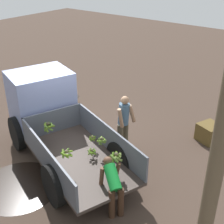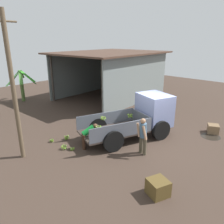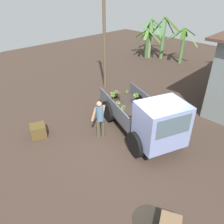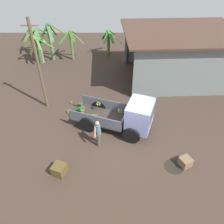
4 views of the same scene
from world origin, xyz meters
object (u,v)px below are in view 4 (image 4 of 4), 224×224
Objects in this scene: banana_bunch_on_ground_2 at (69,111)px; banana_bunch_on_ground_0 at (71,115)px; person_foreground_visitor at (98,132)px; banana_bunch_on_ground_3 at (81,104)px; wooden_crate_0 at (59,169)px; banana_bunch_on_ground_1 at (71,102)px; person_worker_loading at (80,111)px; cargo_truck at (130,116)px; utility_pole at (39,67)px; wooden_crate_1 at (185,162)px.

banana_bunch_on_ground_0 is at bearing -62.27° from banana_bunch_on_ground_2.
person_foreground_visitor is 5.39× the size of banana_bunch_on_ground_3.
banana_bunch_on_ground_2 is at bearing 93.55° from wooden_crate_0.
banana_bunch_on_ground_0 is 1.42m from banana_bunch_on_ground_1.
cargo_truck is at bearing 15.07° from person_worker_loading.
banana_bunch_on_ground_0 is (-0.66, 0.35, -0.61)m from person_worker_loading.
banana_bunch_on_ground_0 is at bearing -82.35° from banana_bunch_on_ground_1.
utility_pole is at bearing 155.11° from banana_bunch_on_ground_2.
banana_bunch_on_ground_0 is (-3.69, 1.34, -0.99)m from cargo_truck.
banana_bunch_on_ground_3 is 7.73m from wooden_crate_1.
banana_bunch_on_ground_3 is 0.50× the size of wooden_crate_0.
utility_pole is (-5.47, 2.43, 1.90)m from cargo_truck.
wooden_crate_0 reaches higher than banana_bunch_on_ground_0.
banana_bunch_on_ground_1 is 1.05m from banana_bunch_on_ground_2.
wooden_crate_1 is at bearing 4.49° from wooden_crate_0.
person_worker_loading is at bearing -64.20° from banana_bunch_on_ground_1.
person_foreground_visitor is at bearing 162.13° from wooden_crate_1.
banana_bunch_on_ground_1 is 0.72× the size of banana_bunch_on_ground_2.
person_worker_loading is 3.99× the size of banana_bunch_on_ground_2.
person_foreground_visitor is 2.72m from wooden_crate_0.
person_foreground_visitor is 3.24m from banana_bunch_on_ground_0.
utility_pole is 26.05× the size of banana_bunch_on_ground_0.
person_foreground_visitor is 3.62m from banana_bunch_on_ground_2.
banana_bunch_on_ground_2 is at bearing -89.98° from banana_bunch_on_ground_1.
cargo_truck is at bearing 40.55° from wooden_crate_0.
person_worker_loading reaches higher than wooden_crate_0.
banana_bunch_on_ground_2 reaches higher than banana_bunch_on_ground_0.
utility_pole is at bearing -168.88° from banana_bunch_on_ground_1.
cargo_truck is 16.78× the size of banana_bunch_on_ground_2.
banana_bunch_on_ground_1 is at bearing -52.54° from person_foreground_visitor.
person_foreground_visitor reaches higher than banana_bunch_on_ground_3.
cargo_truck reaches higher than banana_bunch_on_ground_0.
wooden_crate_1 is at bearing -40.75° from banana_bunch_on_ground_3.
cargo_truck is 4.34m from banana_bunch_on_ground_2.
banana_bunch_on_ground_2 is at bearing 117.73° from banana_bunch_on_ground_0.
cargo_truck is at bearing -23.96° from utility_pole.
person_worker_loading is 1.25m from banana_bunch_on_ground_2.
utility_pole is 3.35m from banana_bunch_on_ground_2.
banana_bunch_on_ground_0 is 0.41m from banana_bunch_on_ground_2.
banana_bunch_on_ground_2 is at bearing -44.42° from person_foreground_visitor.
utility_pole is 18.89× the size of banana_bunch_on_ground_3.
banana_bunch_on_ground_0 is 4.41m from wooden_crate_0.
wooden_crate_1 reaches higher than banana_bunch_on_ground_1.
wooden_crate_0 is (1.88, -5.50, -2.71)m from utility_pole.
banana_bunch_on_ground_0 is at bearing -175.06° from person_worker_loading.
utility_pole is at bearing -179.13° from banana_bunch_on_ground_3.
banana_bunch_on_ground_0 is at bearing 148.41° from wooden_crate_1.
utility_pole is at bearing -177.70° from person_worker_loading.
wooden_crate_0 is at bearing -64.79° from person_worker_loading.
utility_pole is at bearing -35.04° from person_foreground_visitor.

